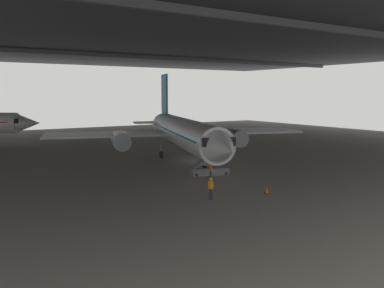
{
  "coord_description": "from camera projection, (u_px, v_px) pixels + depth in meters",
  "views": [
    {
      "loc": [
        -26.39,
        -40.22,
        7.98
      ],
      "look_at": [
        -2.21,
        -2.5,
        2.46
      ],
      "focal_mm": 38.36,
      "sensor_mm": 36.0,
      "label": 1
    }
  ],
  "objects": [
    {
      "name": "crew_worker_near_nose",
      "position": [
        211.0,
        187.0,
        30.88
      ],
      "size": [
        0.53,
        0.32,
        1.7
      ],
      "color": "#232838",
      "rests_on": "ground_plane"
    },
    {
      "name": "boarding_stairs",
      "position": [
        210.0,
        167.0,
        40.63
      ],
      "size": [
        4.29,
        2.6,
        4.51
      ],
      "color": "slate",
      "rests_on": "ground_plane"
    },
    {
      "name": "ground_plane",
      "position": [
        196.0,
        161.0,
        48.72
      ],
      "size": [
        110.0,
        110.0,
        0.0
      ],
      "primitive_type": "plane",
      "color": "gray"
    },
    {
      "name": "hangar_structure",
      "position": [
        143.0,
        39.0,
        58.24
      ],
      "size": [
        121.0,
        99.0,
        16.36
      ],
      "color": "#4C4F54",
      "rests_on": "ground_plane"
    },
    {
      "name": "baggage_tug",
      "position": [
        203.0,
        144.0,
        60.57
      ],
      "size": [
        1.48,
        2.31,
        0.9
      ],
      "color": "yellow",
      "rests_on": "ground_plane"
    },
    {
      "name": "traffic_cone_orange",
      "position": [
        267.0,
        190.0,
        33.0
      ],
      "size": [
        0.36,
        0.36,
        0.6
      ],
      "color": "black",
      "rests_on": "ground_plane"
    },
    {
      "name": "crew_worker_by_stairs",
      "position": [
        211.0,
        170.0,
        38.11
      ],
      "size": [
        0.37,
        0.49,
        1.65
      ],
      "color": "#232838",
      "rests_on": "ground_plane"
    },
    {
      "name": "airplane_main",
      "position": [
        183.0,
        133.0,
        49.28
      ],
      "size": [
        32.92,
        33.23,
        10.77
      ],
      "color": "white",
      "rests_on": "ground_plane"
    }
  ]
}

